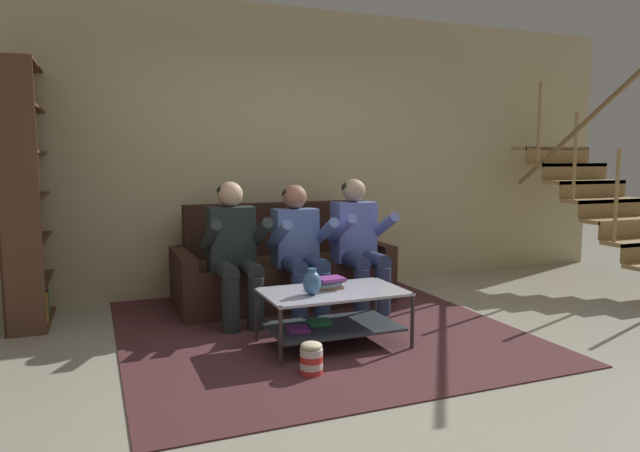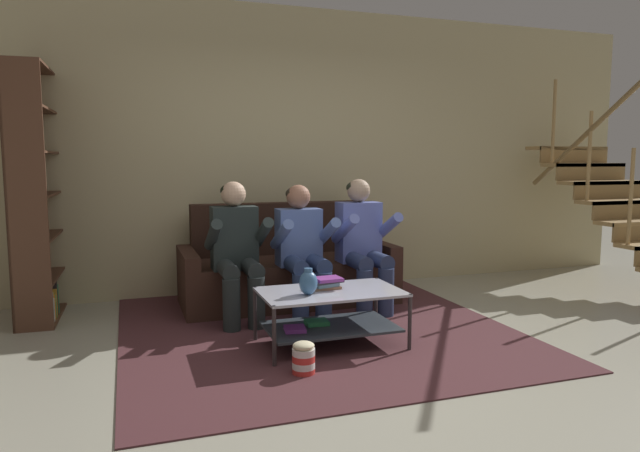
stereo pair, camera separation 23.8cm
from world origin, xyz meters
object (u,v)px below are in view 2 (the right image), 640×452
person_seated_left (237,246)px  book_stack (327,283)px  bookshelf (31,213)px  person_seated_right (363,239)px  coffee_table (329,309)px  vase (308,282)px  popcorn_tub (304,358)px  couch (287,270)px  person_seated_middle (302,245)px

person_seated_left → book_stack: 0.96m
book_stack → bookshelf: bearing=145.9°
person_seated_right → bookshelf: bookshelf is taller
person_seated_right → coffee_table: bearing=-126.4°
book_stack → vase: bearing=-144.9°
popcorn_tub → person_seated_left: bearing=97.2°
coffee_table → person_seated_right: bearing=53.6°
book_stack → bookshelf: bookshelf is taller
couch → vase: 1.47m
person_seated_right → bookshelf: 2.85m
person_seated_left → coffee_table: person_seated_left is taller
person_seated_left → vase: bearing=-70.2°
couch → bookshelf: 2.28m
person_seated_left → person_seated_right: person_seated_right is taller
person_seated_left → bookshelf: 1.77m
coffee_table → person_seated_left: bearing=120.8°
vase → bookshelf: (-1.95, 1.57, 0.40)m
person_seated_right → popcorn_tub: (-0.97, -1.33, -0.54)m
person_seated_middle → couch: bearing=90.0°
person_seated_middle → bookshelf: size_ratio=0.54×
book_stack → popcorn_tub: size_ratio=1.19×
coffee_table → bookshelf: bearing=144.8°
person_seated_middle → book_stack: 0.81m
couch → person_seated_right: (0.57, -0.51, 0.34)m
couch → bookshelf: (-2.19, 0.13, 0.60)m
couch → person_seated_middle: (-0.00, -0.52, 0.32)m
vase → bookshelf: size_ratio=0.09×
coffee_table → couch: bearing=87.5°
person_seated_left → vase: person_seated_left is taller
couch → person_seated_middle: bearing=-90.0°
book_stack → bookshelf: 2.61m
person_seated_right → coffee_table: size_ratio=1.16×
coffee_table → popcorn_tub: coffee_table is taller
bookshelf → coffee_table: bearing=-35.2°
person_seated_left → vase: (0.33, -0.92, -0.14)m
person_seated_right → vase: size_ratio=6.26×
vase → popcorn_tub: vase is taller
book_stack → person_seated_middle: bearing=85.8°
vase → person_seated_left: bearing=109.8°
person_seated_right → coffee_table: 1.13m
popcorn_tub → book_stack: bearing=57.3°
bookshelf → popcorn_tub: 2.78m
couch → person_seated_middle: person_seated_middle is taller
vase → book_stack: vase is taller
vase → book_stack: bearing=35.1°
coffee_table → bookshelf: size_ratio=0.48×
book_stack → person_seated_left: bearing=122.9°
couch → book_stack: bearing=-92.5°
person_seated_left → coffee_table: (0.51, -0.86, -0.37)m
couch → person_seated_left: person_seated_left is taller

